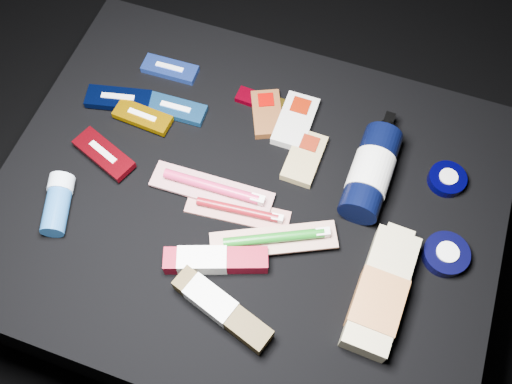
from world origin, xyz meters
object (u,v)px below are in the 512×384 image
(lotion_bottle, at_px, (371,173))
(deodorant_stick, at_px, (58,203))
(bodywash_bottle, at_px, (380,294))
(toothpaste_carton_red, at_px, (211,260))

(lotion_bottle, height_order, deodorant_stick, lotion_bottle)
(lotion_bottle, xyz_separation_m, deodorant_stick, (-0.55, -0.25, -0.02))
(bodywash_bottle, bearing_deg, deodorant_stick, -174.44)
(lotion_bottle, relative_size, bodywash_bottle, 1.01)
(bodywash_bottle, height_order, toothpaste_carton_red, bodywash_bottle)
(lotion_bottle, relative_size, toothpaste_carton_red, 1.28)
(deodorant_stick, xyz_separation_m, toothpaste_carton_red, (0.32, -0.01, -0.01))
(toothpaste_carton_red, bearing_deg, lotion_bottle, 28.93)
(bodywash_bottle, height_order, deodorant_stick, same)
(bodywash_bottle, bearing_deg, toothpaste_carton_red, -170.03)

